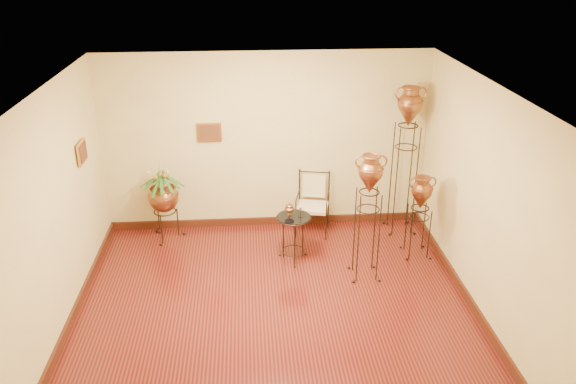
{
  "coord_description": "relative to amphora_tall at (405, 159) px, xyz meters",
  "views": [
    {
      "loc": [
        -0.28,
        -5.67,
        4.26
      ],
      "look_at": [
        0.25,
        1.3,
        1.1
      ],
      "focal_mm": 35.0,
      "sensor_mm": 36.0,
      "label": 1
    }
  ],
  "objects": [
    {
      "name": "amphora_mid",
      "position": [
        -0.83,
        -1.3,
        -0.29
      ],
      "size": [
        0.48,
        0.48,
        1.8
      ],
      "rotation": [
        0.0,
        0.0,
        0.23
      ],
      "color": "black",
      "rests_on": "ground"
    },
    {
      "name": "room_shell",
      "position": [
        -2.11,
        -2.14,
        0.53
      ],
      "size": [
        5.02,
        5.02,
        2.81
      ],
      "color": "beige",
      "rests_on": "ground"
    },
    {
      "name": "amphora_short",
      "position": [
        0.05,
        -0.78,
        -0.57
      ],
      "size": [
        0.45,
        0.45,
        1.26
      ],
      "rotation": [
        0.0,
        0.0,
        -0.19
      ],
      "color": "black",
      "rests_on": "ground"
    },
    {
      "name": "planter_urn",
      "position": [
        -3.68,
        0.0,
        -0.46
      ],
      "size": [
        0.82,
        0.82,
        1.32
      ],
      "rotation": [
        0.0,
        0.0,
        0.18
      ],
      "color": "black",
      "rests_on": "ground"
    },
    {
      "name": "side_table",
      "position": [
        -1.77,
        -0.81,
        -0.83
      ],
      "size": [
        0.62,
        0.62,
        0.88
      ],
      "rotation": [
        0.0,
        0.0,
        0.36
      ],
      "color": "black",
      "rests_on": "ground"
    },
    {
      "name": "amphora_tall",
      "position": [
        0.0,
        0.0,
        0.0
      ],
      "size": [
        0.51,
        0.51,
        2.35
      ],
      "rotation": [
        0.0,
        0.0,
        -0.12
      ],
      "color": "black",
      "rests_on": "ground"
    },
    {
      "name": "armchair",
      "position": [
        -1.41,
        0.0,
        -0.72
      ],
      "size": [
        0.64,
        0.61,
        0.96
      ],
      "rotation": [
        0.0,
        0.0,
        -0.22
      ],
      "color": "black",
      "rests_on": "ground"
    },
    {
      "name": "ground",
      "position": [
        -2.1,
        -2.15,
        -1.2
      ],
      "size": [
        5.0,
        5.0,
        0.0
      ],
      "primitive_type": "plane",
      "color": "maroon",
      "rests_on": "ground"
    }
  ]
}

